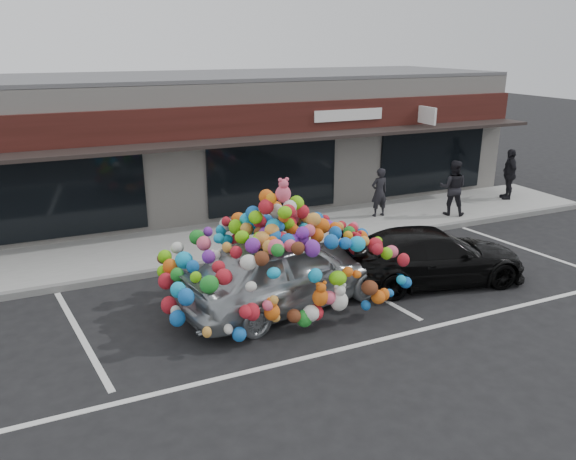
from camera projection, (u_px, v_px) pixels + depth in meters
name	position (u px, v px, depth m)	size (l,w,h in m)	color
ground	(242.00, 308.00, 11.76)	(90.00, 90.00, 0.00)	black
shop_building	(154.00, 143.00, 18.38)	(24.00, 7.20, 4.31)	beige
sidewalk	(192.00, 245.00, 15.20)	(26.00, 3.00, 0.15)	gray
kerb	(208.00, 264.00, 13.90)	(26.00, 0.18, 0.16)	slate
parking_stripe_left	(80.00, 335.00, 10.69)	(0.12, 4.40, 0.01)	silver
parking_stripe_mid	(353.00, 283.00, 13.01)	(0.12, 4.40, 0.01)	silver
parking_stripe_right	(527.00, 249.00, 15.10)	(0.12, 4.40, 0.01)	silver
lane_line	(384.00, 339.00, 10.54)	(14.00, 0.12, 0.01)	silver
toy_car	(285.00, 262.00, 11.61)	(3.32, 5.23, 2.87)	#91969A
black_sedan	(432.00, 256.00, 12.89)	(4.35, 1.77, 1.26)	black
pedestrian_a	(379.00, 192.00, 17.30)	(0.55, 0.36, 1.52)	#24242A
pedestrian_b	(453.00, 188.00, 17.41)	(0.84, 0.65, 1.72)	black
pedestrian_c	(509.00, 174.00, 19.23)	(0.42, 1.01, 1.73)	#27252B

